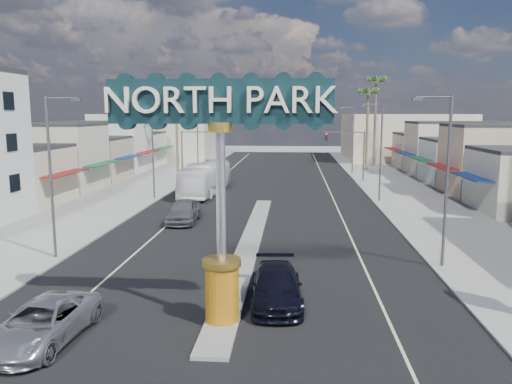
% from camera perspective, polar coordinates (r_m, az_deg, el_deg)
% --- Properties ---
extents(ground, '(160.00, 160.00, 0.00)m').
position_cam_1_polar(ground, '(46.95, 1.01, -0.97)').
color(ground, gray).
rests_on(ground, ground).
extents(road, '(20.00, 120.00, 0.01)m').
position_cam_1_polar(road, '(46.95, 1.01, -0.96)').
color(road, black).
rests_on(road, ground).
extents(median_island, '(1.30, 30.00, 0.16)m').
position_cam_1_polar(median_island, '(31.33, -0.72, -5.85)').
color(median_island, gray).
rests_on(median_island, ground).
extents(sidewalk_left, '(8.00, 120.00, 0.12)m').
position_cam_1_polar(sidewalk_left, '(49.75, -15.31, -0.65)').
color(sidewalk_left, gray).
rests_on(sidewalk_left, ground).
extents(sidewalk_right, '(8.00, 120.00, 0.12)m').
position_cam_1_polar(sidewalk_right, '(48.21, 17.86, -1.07)').
color(sidewalk_right, gray).
rests_on(sidewalk_right, ground).
extents(storefront_row_left, '(12.00, 42.00, 6.00)m').
position_cam_1_polar(storefront_row_left, '(65.12, -19.90, 3.93)').
color(storefront_row_left, beige).
rests_on(storefront_row_left, ground).
extents(storefront_row_right, '(12.00, 42.00, 6.00)m').
position_cam_1_polar(storefront_row_right, '(63.09, 24.13, 3.54)').
color(storefront_row_right, '#B7B29E').
rests_on(storefront_row_right, ground).
extents(backdrop_far_left, '(20.00, 20.00, 8.00)m').
position_cam_1_polar(backdrop_far_left, '(94.55, -10.84, 6.31)').
color(backdrop_far_left, '#B7B29E').
rests_on(backdrop_far_left, ground).
extents(backdrop_far_right, '(20.00, 20.00, 8.00)m').
position_cam_1_polar(backdrop_far_right, '(93.28, 16.40, 6.07)').
color(backdrop_far_right, beige).
rests_on(backdrop_far_right, ground).
extents(gateway_sign, '(8.20, 1.50, 9.15)m').
position_cam_1_polar(gateway_sign, '(18.48, -4.07, 2.24)').
color(gateway_sign, '#B1580D').
rests_on(gateway_sign, median_island).
extents(traffic_signal_left, '(5.09, 0.45, 6.00)m').
position_cam_1_polar(traffic_signal_left, '(61.45, -6.82, 5.33)').
color(traffic_signal_left, '#47474C').
rests_on(traffic_signal_left, ground).
extents(traffic_signal_right, '(5.09, 0.45, 6.00)m').
position_cam_1_polar(traffic_signal_right, '(60.64, 10.55, 5.19)').
color(traffic_signal_right, '#47474C').
rests_on(traffic_signal_right, ground).
extents(streetlight_l_near, '(2.03, 0.22, 9.00)m').
position_cam_1_polar(streetlight_l_near, '(29.44, -22.17, 2.41)').
color(streetlight_l_near, '#47474C').
rests_on(streetlight_l_near, ground).
extents(streetlight_l_mid, '(2.03, 0.22, 9.00)m').
position_cam_1_polar(streetlight_l_mid, '(48.10, -11.53, 5.17)').
color(streetlight_l_mid, '#47474C').
rests_on(streetlight_l_mid, ground).
extents(streetlight_l_far, '(2.03, 0.22, 9.00)m').
position_cam_1_polar(streetlight_l_far, '(69.49, -6.57, 6.40)').
color(streetlight_l_far, '#47474C').
rests_on(streetlight_l_far, ground).
extents(streetlight_r_near, '(2.03, 0.22, 9.00)m').
position_cam_1_polar(streetlight_r_near, '(27.46, 20.71, 2.07)').
color(streetlight_r_near, '#47474C').
rests_on(streetlight_r_near, ground).
extents(streetlight_r_mid, '(2.03, 0.22, 9.00)m').
position_cam_1_polar(streetlight_r_mid, '(46.91, 13.90, 5.00)').
color(streetlight_r_mid, '#47474C').
rests_on(streetlight_r_mid, ground).
extents(streetlight_r_far, '(2.03, 0.22, 9.00)m').
position_cam_1_polar(streetlight_r_far, '(68.68, 10.90, 6.27)').
color(streetlight_r_far, '#47474C').
rests_on(streetlight_r_far, ground).
extents(palm_left_far, '(2.60, 2.60, 13.10)m').
position_cam_1_polar(palm_left_far, '(68.10, -9.15, 11.71)').
color(palm_left_far, brown).
rests_on(palm_left_far, ground).
extents(palm_right_mid, '(2.60, 2.60, 12.10)m').
position_cam_1_polar(palm_right_mid, '(72.95, 12.71, 10.71)').
color(palm_right_mid, brown).
rests_on(palm_right_mid, ground).
extents(palm_right_far, '(2.60, 2.60, 14.10)m').
position_cam_1_polar(palm_right_far, '(79.25, 13.59, 11.81)').
color(palm_right_far, brown).
rests_on(palm_right_far, ground).
extents(suv_left, '(2.79, 5.43, 1.47)m').
position_cam_1_polar(suv_left, '(19.83, -23.20, -13.55)').
color(suv_left, '#B5B5BA').
rests_on(suv_left, ground).
extents(suv_right, '(2.46, 5.39, 1.53)m').
position_cam_1_polar(suv_right, '(21.78, 2.31, -10.69)').
color(suv_right, black).
rests_on(suv_right, ground).
extents(car_parked_left, '(2.15, 5.16, 1.75)m').
position_cam_1_polar(car_parked_left, '(37.74, -8.27, -2.16)').
color(car_parked_left, slate).
rests_on(car_parked_left, ground).
extents(city_bus, '(3.53, 11.66, 3.20)m').
position_cam_1_polar(city_bus, '(50.60, -5.80, 1.54)').
color(city_bus, white).
rests_on(city_bus, ground).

